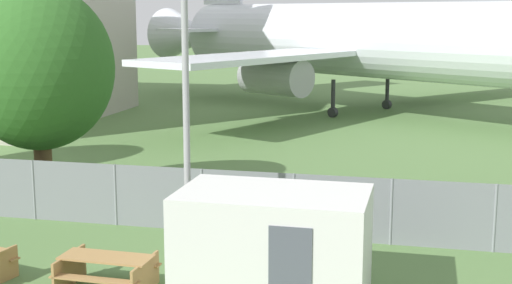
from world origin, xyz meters
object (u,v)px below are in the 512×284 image
object	(u,v)px
portable_cabin	(273,245)
picnic_bench_open_grass	(107,269)
airplane	(378,41)
tree_behind_benches	(38,68)

from	to	relation	value
portable_cabin	picnic_bench_open_grass	world-z (taller)	portable_cabin
portable_cabin	airplane	bearing A→B (deg)	89.89
picnic_bench_open_grass	tree_behind_benches	bearing A→B (deg)	128.59
airplane	picnic_bench_open_grass	distance (m)	29.21
airplane	tree_behind_benches	distance (m)	24.07
airplane	picnic_bench_open_grass	world-z (taller)	airplane
picnic_bench_open_grass	airplane	bearing A→B (deg)	82.36
airplane	portable_cabin	xyz separation A→B (m)	(-0.26, -28.32, -3.14)
picnic_bench_open_grass	tree_behind_benches	xyz separation A→B (m)	(-5.06, 6.34, 3.77)
airplane	tree_behind_benches	size ratio (longest dim) A/B	5.25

